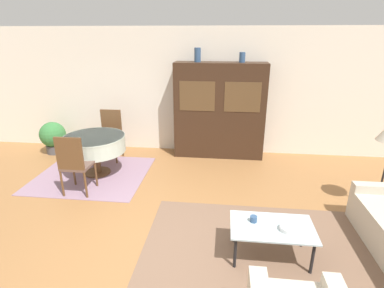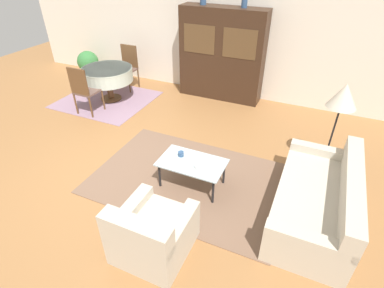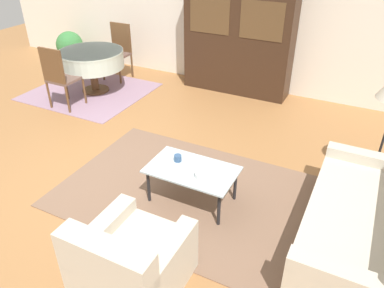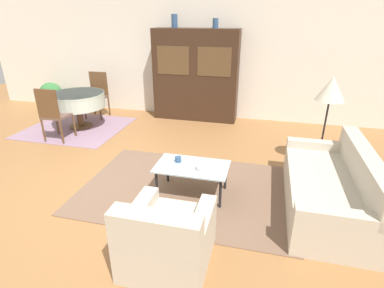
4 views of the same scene
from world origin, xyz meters
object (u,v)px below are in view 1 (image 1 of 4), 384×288
Objects in this scene: potted_plant at (53,136)px; coffee_table at (272,229)px; dining_chair_near at (74,162)px; dining_chair_far at (110,132)px; cup at (254,219)px; display_cabinet at (219,111)px; dining_table at (95,144)px; vase_tall at (198,55)px; bowl at (289,228)px; vase_short at (242,57)px.

coffee_table is at bearing -33.53° from potted_plant.
dining_chair_far is (0.00, 1.59, 0.00)m from dining_chair_near.
cup reaches higher than coffee_table.
display_cabinet is at bearing -169.43° from dining_chair_far.
dining_table is 1.69m from potted_plant.
vase_tall is at bearing 179.89° from display_cabinet.
coffee_table is at bearing -18.09° from cup.
bowl is (3.18, -2.84, -0.13)m from dining_chair_far.
dining_table reaches higher than bowl.
dining_table is 3.38m from cup.
coffee_table is 5.28m from potted_plant.
dining_chair_near is at bearing -131.85° from vase_tall.
vase_short is (2.70, 2.02, 1.52)m from dining_chair_near.
vase_tall reaches higher than dining_table.
bowl is 1.05× the size of vase_short.
dining_chair_near reaches higher than dining_table.
dining_chair_far is 2.43m from vase_tall.
coffee_table is 3.34m from display_cabinet.
vase_tall reaches higher than display_cabinet.
bowl is (3.18, -1.24, -0.13)m from dining_chair_near.
cup is 3.69m from vase_tall.
dining_chair_near is 3.72× the size of vase_tall.
cup is (-0.21, 0.07, 0.08)m from coffee_table.
display_cabinet is 3.43m from bowl.
display_cabinet is at bearing 4.49° from potted_plant.
dining_chair_near reaches higher than bowl.
vase_short reaches higher than dining_chair_far.
potted_plant is at bearing -175.51° from display_cabinet.
potted_plant reaches higher than coffee_table.
vase_tall is at bearing 48.15° from dining_chair_near.
dining_chair_near is (-2.28, -2.02, -0.42)m from display_cabinet.
cup is (0.51, -3.14, -0.53)m from display_cabinet.
dining_chair_near and dining_chair_far have the same top height.
cup is 0.43× the size of vase_short.
dining_chair_far reaches higher than dining_table.
dining_chair_near is at bearing -51.06° from potted_plant.
bowl is at bearing -18.23° from cup.
dining_chair_near is at bearing -143.20° from vase_short.
dining_chair_far reaches higher than cup.
dining_chair_near reaches higher than coffee_table.
vase_tall is at bearing 34.07° from dining_table.
coffee_table is 4.10m from dining_chair_far.
display_cabinet is at bearing 102.63° from coffee_table.
dining_chair_near reaches higher than potted_plant.
vase_short is (0.42, 0.00, 1.10)m from display_cabinet.
vase_short reaches higher than dining_table.
bowl is 3.69m from vase_short.
dining_table is at bearing -151.83° from display_cabinet.
coffee_table is 11.52× the size of cup.
dining_chair_far is at bearing -5.60° from potted_plant.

